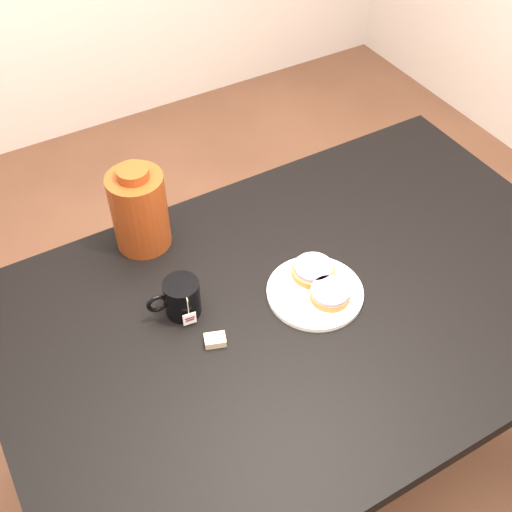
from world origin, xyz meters
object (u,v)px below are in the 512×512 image
Objects in this scene: mug at (181,298)px; bagel_package at (139,210)px; table at (308,323)px; bagel_back at (313,270)px; bagel_front at (330,293)px; plate at (315,292)px; teabag_pouch at (215,340)px.

bagel_package is (0.01, 0.25, 0.06)m from mug.
table is 6.24× the size of bagel_package.
table is 13.37× the size of bagel_back.
bagel_back is 0.47× the size of bagel_package.
bagel_front is 0.98× the size of mug.
plate is 0.26m from teabag_pouch.
teabag_pouch is (-0.28, 0.03, -0.02)m from bagel_front.
teabag_pouch reaches higher than table.
plate is 2.10× the size of bagel_back.
bagel_front is 0.33m from mug.
bagel_package reaches higher than teabag_pouch.
plate is at bearing -118.36° from bagel_back.
bagel_package is (-0.01, 0.36, 0.10)m from teabag_pouch.
bagel_package is (-0.25, 0.36, 0.19)m from table.
mug reaches higher than table.
bagel_front reaches higher than teabag_pouch.
teabag_pouch is (-0.26, -0.01, 0.00)m from plate.
teabag_pouch is at bearing -88.58° from bagel_package.
mug is at bearing 100.97° from teabag_pouch.
bagel_back is at bearing 10.71° from teabag_pouch.
plate is 0.45m from bagel_package.
bagel_back is 0.43m from bagel_package.
plate is at bearing -13.37° from mug.
mug is 0.25m from bagel_package.
plate is 4.89× the size of teabag_pouch.
teabag_pouch is at bearing 174.83° from bagel_front.
table is at bearing -0.43° from teabag_pouch.
teabag_pouch is at bearing -169.29° from bagel_back.
table is at bearing -55.44° from bagel_package.
mug reaches higher than bagel_back.
teabag_pouch is 0.37m from bagel_package.
plate is at bearing -52.77° from bagel_package.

